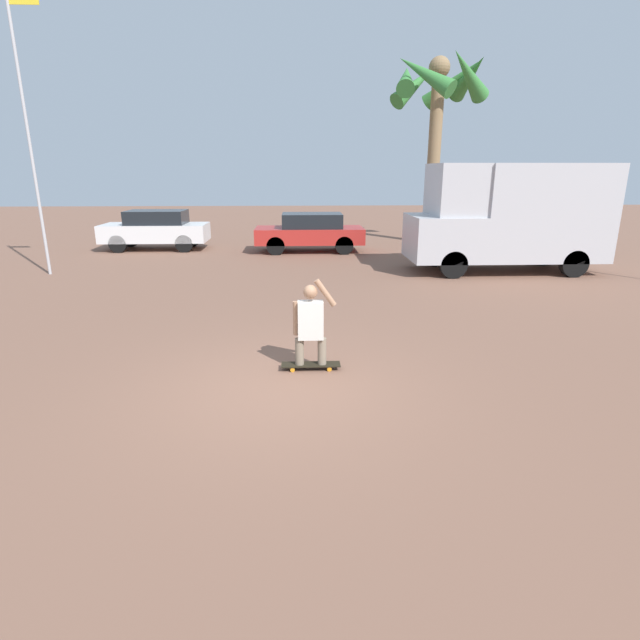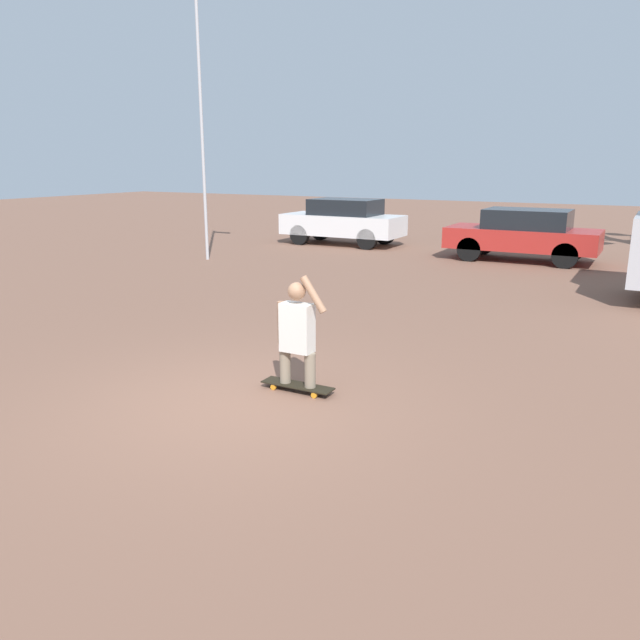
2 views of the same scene
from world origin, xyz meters
name	(u,v)px [view 2 (image 2 of 2)]	position (x,y,z in m)	size (l,w,h in m)	color
ground_plane	(229,404)	(0.00, 0.00, 0.00)	(80.00, 80.00, 0.00)	brown
skateboard	(298,386)	(0.51, 0.76, 0.07)	(0.95, 0.25, 0.09)	black
person_skateboarder	(297,329)	(0.50, 0.76, 0.81)	(0.68, 0.22, 1.41)	gray
parked_car_red	(524,234)	(0.82, 13.01, 0.79)	(4.21, 1.77, 1.49)	black
parked_car_white	(343,221)	(-5.38, 13.81, 0.82)	(4.13, 1.72, 1.56)	black
flagpole	(202,101)	(-7.33, 8.85, 4.43)	(0.89, 0.12, 8.08)	#B7B7BC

